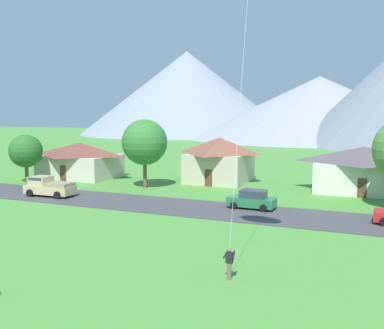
# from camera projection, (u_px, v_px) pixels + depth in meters

# --- Properties ---
(road_strip) EXTENTS (160.00, 6.88, 0.08)m
(road_strip) POSITION_uv_depth(u_px,v_px,m) (221.00, 210.00, 38.44)
(road_strip) COLOR #424247
(road_strip) RESTS_ON ground
(mountain_far_west_ridge) EXTENTS (87.94, 87.94, 20.66)m
(mountain_far_west_ridge) POSITION_uv_depth(u_px,v_px,m) (319.00, 107.00, 146.28)
(mountain_far_west_ridge) COLOR #8E939E
(mountain_far_west_ridge) RESTS_ON ground
(mountain_east_ridge) EXTENTS (85.85, 85.85, 33.20)m
(mountain_east_ridge) POSITION_uv_depth(u_px,v_px,m) (187.00, 93.00, 177.75)
(mountain_east_ridge) COLOR gray
(mountain_east_ridge) RESTS_ON ground
(house_leftmost) EXTENTS (7.62, 8.23, 5.54)m
(house_leftmost) POSITION_uv_depth(u_px,v_px,m) (219.00, 159.00, 54.36)
(house_leftmost) COLOR beige
(house_leftmost) RESTS_ON ground
(house_left_center) EXTENTS (10.61, 6.84, 4.98)m
(house_left_center) POSITION_uv_depth(u_px,v_px,m) (364.00, 169.00, 46.98)
(house_left_center) COLOR silver
(house_left_center) RESTS_ON ground
(house_right_center) EXTENTS (10.24, 7.61, 4.63)m
(house_right_center) POSITION_uv_depth(u_px,v_px,m) (80.00, 159.00, 58.15)
(house_right_center) COLOR beige
(house_right_center) RESTS_ON ground
(tree_left_of_center) EXTENTS (5.20, 5.20, 7.84)m
(tree_left_of_center) POSITION_uv_depth(u_px,v_px,m) (145.00, 142.00, 49.72)
(tree_left_of_center) COLOR brown
(tree_left_of_center) RESTS_ON ground
(tree_center) EXTENTS (4.06, 4.06, 5.92)m
(tree_center) POSITION_uv_depth(u_px,v_px,m) (26.00, 151.00, 53.93)
(tree_center) COLOR brown
(tree_center) RESTS_ON ground
(parked_car_green_mid_west) EXTENTS (4.26, 2.20, 1.68)m
(parked_car_green_mid_west) POSITION_uv_depth(u_px,v_px,m) (252.00, 200.00, 39.01)
(parked_car_green_mid_west) COLOR #237042
(parked_car_green_mid_west) RESTS_ON road_strip
(pickup_truck_sand_west_side) EXTENTS (5.26, 2.45, 1.99)m
(pickup_truck_sand_west_side) POSITION_uv_depth(u_px,v_px,m) (49.00, 187.00, 44.84)
(pickup_truck_sand_west_side) COLOR #C6B284
(pickup_truck_sand_west_side) RESTS_ON road_strip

